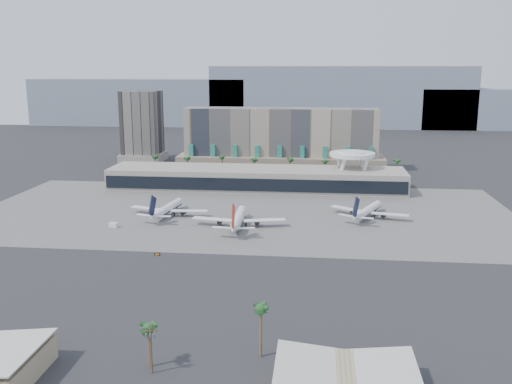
# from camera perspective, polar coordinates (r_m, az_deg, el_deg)

# --- Properties ---
(ground) EXTENTS (900.00, 900.00, 0.00)m
(ground) POSITION_cam_1_polar(r_m,az_deg,el_deg) (226.07, -2.99, -5.45)
(ground) COLOR #232326
(ground) RESTS_ON ground
(apron_pad) EXTENTS (260.00, 130.00, 0.06)m
(apron_pad) POSITION_cam_1_polar(r_m,az_deg,el_deg) (278.37, -1.20, -2.00)
(apron_pad) COLOR #5B5B59
(apron_pad) RESTS_ON ground
(mountain_ridge) EXTENTS (680.00, 60.00, 70.00)m
(mountain_ridge) POSITION_cam_1_polar(r_m,az_deg,el_deg) (683.54, 5.65, 9.05)
(mountain_ridge) COLOR gray
(mountain_ridge) RESTS_ON ground
(hotel) EXTENTS (140.00, 30.00, 42.00)m
(hotel) POSITION_cam_1_polar(r_m,az_deg,el_deg) (391.11, 2.49, 4.69)
(hotel) COLOR tan
(hotel) RESTS_ON ground
(office_tower) EXTENTS (30.00, 30.00, 52.00)m
(office_tower) POSITION_cam_1_polar(r_m,az_deg,el_deg) (434.78, -11.30, 6.06)
(office_tower) COLOR black
(office_tower) RESTS_ON ground
(terminal) EXTENTS (170.00, 32.50, 14.50)m
(terminal) POSITION_cam_1_polar(r_m,az_deg,el_deg) (330.10, 0.01, 1.45)
(terminal) COLOR #ACA597
(terminal) RESTS_ON ground
(saucer_structure) EXTENTS (26.00, 26.00, 21.89)m
(saucer_structure) POSITION_cam_1_polar(r_m,az_deg,el_deg) (332.89, 9.60, 3.46)
(saucer_structure) COLOR white
(saucer_structure) RESTS_ON ground
(palm_row) EXTENTS (157.80, 2.80, 13.10)m
(palm_row) POSITION_cam_1_polar(r_m,az_deg,el_deg) (363.23, 1.71, 3.09)
(palm_row) COLOR brown
(palm_row) RESTS_ON ground
(hangar_right) EXTENTS (30.55, 20.60, 6.89)m
(hangar_right) POSITION_cam_1_polar(r_m,az_deg,el_deg) (130.69, 8.94, -18.26)
(hangar_right) COLOR gray
(hangar_right) RESTS_ON ground
(utility_pole) EXTENTS (3.20, 0.85, 12.00)m
(utility_pole) POSITION_cam_1_polar(r_m,az_deg,el_deg) (136.87, -10.47, -14.81)
(utility_pole) COLOR #4C3826
(utility_pole) RESTS_ON ground
(airliner_left) EXTENTS (38.59, 39.96, 13.83)m
(airliner_left) POSITION_cam_1_polar(r_m,az_deg,el_deg) (273.55, -8.84, -1.66)
(airliner_left) COLOR white
(airliner_left) RESTS_ON ground
(airliner_centre) EXTENTS (42.09, 43.33, 14.96)m
(airliner_centre) POSITION_cam_1_polar(r_m,az_deg,el_deg) (251.73, -1.78, -2.68)
(airliner_centre) COLOR white
(airliner_centre) RESTS_ON ground
(airliner_right) EXTENTS (35.78, 36.84, 13.60)m
(airliner_right) POSITION_cam_1_polar(r_m,az_deg,el_deg) (272.09, 11.12, -1.83)
(airliner_right) COLOR white
(airliner_right) RESTS_ON ground
(service_vehicle_a) EXTENTS (4.52, 3.14, 2.01)m
(service_vehicle_a) POSITION_cam_1_polar(r_m,az_deg,el_deg) (259.73, -14.04, -3.21)
(service_vehicle_a) COLOR silver
(service_vehicle_a) RESTS_ON ground
(service_vehicle_b) EXTENTS (3.30, 2.13, 1.60)m
(service_vehicle_b) POSITION_cam_1_polar(r_m,az_deg,el_deg) (261.00, -2.07, -2.81)
(service_vehicle_b) COLOR white
(service_vehicle_b) RESTS_ON ground
(taxiway_sign) EXTENTS (2.18, 0.84, 0.99)m
(taxiway_sign) POSITION_cam_1_polar(r_m,az_deg,el_deg) (218.23, -9.85, -6.15)
(taxiway_sign) COLOR black
(taxiway_sign) RESTS_ON ground
(near_palm_a) EXTENTS (6.00, 6.00, 11.10)m
(near_palm_a) POSITION_cam_1_polar(r_m,az_deg,el_deg) (139.28, -10.67, -13.79)
(near_palm_a) COLOR brown
(near_palm_a) RESTS_ON ground
(near_palm_b) EXTENTS (6.00, 6.00, 13.82)m
(near_palm_b) POSITION_cam_1_polar(r_m,az_deg,el_deg) (140.17, 0.48, -12.19)
(near_palm_b) COLOR brown
(near_palm_b) RESTS_ON ground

